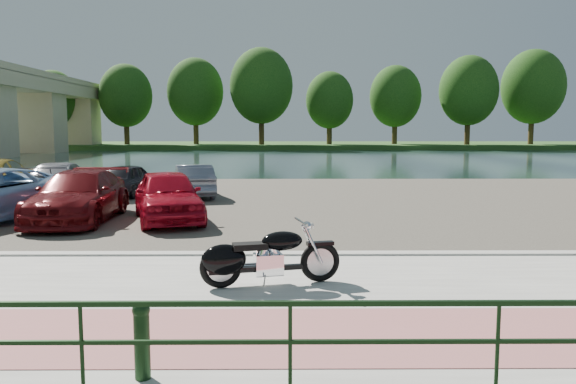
{
  "coord_description": "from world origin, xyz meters",
  "views": [
    {
      "loc": [
        -0.06,
        -9.19,
        2.63
      ],
      "look_at": [
        0.04,
        4.44,
        1.1
      ],
      "focal_mm": 35.0,
      "sensor_mm": 36.0,
      "label": 1
    }
  ],
  "objects": [
    {
      "name": "bollards",
      "position": [
        -1.67,
        -3.7,
        0.54
      ],
      "size": [
        10.68,
        0.18,
        0.81
      ],
      "color": "black",
      "rests_on": "promenade"
    },
    {
      "name": "parking_lot",
      "position": [
        0.0,
        11.0,
        0.02
      ],
      "size": [
        60.0,
        18.0,
        0.04
      ],
      "primitive_type": "cube",
      "color": "#423D35",
      "rests_on": "ground"
    },
    {
      "name": "kerb",
      "position": [
        0.0,
        2.0,
        0.07
      ],
      "size": [
        60.0,
        0.3,
        0.14
      ],
      "primitive_type": "cube",
      "color": "#9C9A93",
      "rests_on": "ground"
    },
    {
      "name": "car_7",
      "position": [
        -8.59,
        12.22,
        0.71
      ],
      "size": [
        2.46,
        4.84,
        1.35
      ],
      "primitive_type": "imported",
      "rotation": [
        0.0,
        0.0,
        3.27
      ],
      "color": "gray",
      "rests_on": "parking_lot"
    },
    {
      "name": "car_9",
      "position": [
        -3.55,
        12.32,
        0.66
      ],
      "size": [
        2.24,
        3.98,
        1.24
      ],
      "primitive_type": "imported",
      "rotation": [
        0.0,
        0.0,
        3.4
      ],
      "color": "slate",
      "rests_on": "parking_lot"
    },
    {
      "name": "car_4",
      "position": [
        -3.35,
        6.56,
        0.77
      ],
      "size": [
        2.9,
        4.58,
        1.45
      ],
      "primitive_type": "imported",
      "rotation": [
        0.0,
        0.0,
        0.3
      ],
      "color": "#A50B1D",
      "rests_on": "parking_lot"
    },
    {
      "name": "far_bank",
      "position": [
        0.0,
        72.0,
        0.3
      ],
      "size": [
        120.0,
        24.0,
        0.6
      ],
      "primitive_type": "cube",
      "color": "#204C1B",
      "rests_on": "ground"
    },
    {
      "name": "promenade",
      "position": [
        0.0,
        -1.0,
        0.05
      ],
      "size": [
        60.0,
        6.0,
        0.1
      ],
      "primitive_type": "cube",
      "color": "#9C9A93",
      "rests_on": "ground"
    },
    {
      "name": "ground",
      "position": [
        0.0,
        0.0,
        0.0
      ],
      "size": [
        200.0,
        200.0,
        0.0
      ],
      "primitive_type": "plane",
      "color": "#595447",
      "rests_on": "ground"
    },
    {
      "name": "car_3",
      "position": [
        -5.85,
        6.56,
        0.75
      ],
      "size": [
        2.17,
        4.96,
        1.42
      ],
      "primitive_type": "imported",
      "rotation": [
        0.0,
        0.0,
        0.04
      ],
      "color": "#5E0D10",
      "rests_on": "parking_lot"
    },
    {
      "name": "railing",
      "position": [
        0.0,
        -4.0,
        0.79
      ],
      "size": [
        24.04,
        0.05,
        0.9
      ],
      "color": "black",
      "rests_on": "promenade"
    },
    {
      "name": "river",
      "position": [
        0.0,
        40.0,
        0.0
      ],
      "size": [
        120.0,
        40.0,
        0.0
      ],
      "primitive_type": "cube",
      "color": "#182C2C",
      "rests_on": "ground"
    },
    {
      "name": "pink_path",
      "position": [
        0.0,
        -2.5,
        0.1
      ],
      "size": [
        60.0,
        2.0,
        0.01
      ],
      "primitive_type": "cube",
      "color": "#AD6362",
      "rests_on": "promenade"
    },
    {
      "name": "far_trees",
      "position": [
        4.36,
        65.79,
        7.49
      ],
      "size": [
        70.25,
        10.68,
        12.52
      ],
      "color": "#3C2C15",
      "rests_on": "far_bank"
    },
    {
      "name": "motorcycle",
      "position": [
        -0.48,
        -0.29,
        0.56
      ],
      "size": [
        2.3,
        0.9,
        1.05
      ],
      "rotation": [
        0.0,
        0.0,
        0.23
      ],
      "color": "black",
      "rests_on": "promenade"
    },
    {
      "name": "car_8",
      "position": [
        -6.14,
        12.66,
        0.68
      ],
      "size": [
        2.08,
        3.93,
        1.27
      ],
      "primitive_type": "imported",
      "rotation": [
        0.0,
        0.0,
        2.98
      ],
      "color": "black",
      "rests_on": "parking_lot"
    }
  ]
}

